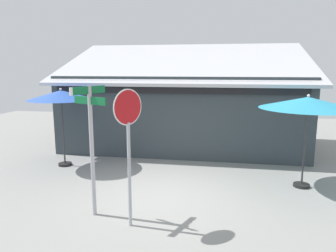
{
  "coord_description": "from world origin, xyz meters",
  "views": [
    {
      "loc": [
        1.49,
        -7.58,
        3.25
      ],
      "look_at": [
        -0.02,
        1.2,
        1.6
      ],
      "focal_mm": 33.76,
      "sensor_mm": 36.0,
      "label": 1
    }
  ],
  "objects_px": {
    "stop_sign": "(128,134)",
    "patio_umbrella_teal_center": "(308,103)",
    "patio_umbrella_royal_blue_left": "(61,96)",
    "street_sign_post": "(91,137)"
  },
  "relations": [
    {
      "from": "stop_sign",
      "to": "patio_umbrella_teal_center",
      "type": "xyz_separation_m",
      "value": [
        4.05,
        2.91,
        0.36
      ]
    },
    {
      "from": "stop_sign",
      "to": "patio_umbrella_royal_blue_left",
      "type": "distance_m",
      "value": 4.95
    },
    {
      "from": "patio_umbrella_royal_blue_left",
      "to": "street_sign_post",
      "type": "bearing_deg",
      "value": -53.52
    },
    {
      "from": "street_sign_post",
      "to": "patio_umbrella_teal_center",
      "type": "xyz_separation_m",
      "value": [
        4.99,
        2.57,
        0.53
      ]
    },
    {
      "from": "patio_umbrella_royal_blue_left",
      "to": "patio_umbrella_teal_center",
      "type": "bearing_deg",
      "value": -5.4
    },
    {
      "from": "patio_umbrella_royal_blue_left",
      "to": "patio_umbrella_teal_center",
      "type": "distance_m",
      "value": 7.44
    },
    {
      "from": "stop_sign",
      "to": "patio_umbrella_teal_center",
      "type": "height_order",
      "value": "stop_sign"
    },
    {
      "from": "stop_sign",
      "to": "street_sign_post",
      "type": "bearing_deg",
      "value": 159.82
    },
    {
      "from": "street_sign_post",
      "to": "patio_umbrella_royal_blue_left",
      "type": "distance_m",
      "value": 4.1
    },
    {
      "from": "stop_sign",
      "to": "patio_umbrella_teal_center",
      "type": "bearing_deg",
      "value": 35.71
    }
  ]
}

